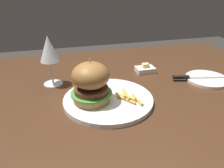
{
  "coord_description": "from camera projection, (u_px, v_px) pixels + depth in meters",
  "views": [
    {
      "loc": [
        -0.2,
        -0.66,
        1.09
      ],
      "look_at": [
        -0.04,
        -0.07,
        0.78
      ],
      "focal_mm": 35.0,
      "sensor_mm": 36.0,
      "label": 1
    }
  ],
  "objects": [
    {
      "name": "dining_table",
      "position": [
        117.0,
        107.0,
        0.82
      ],
      "size": [
        1.3,
        0.83,
        0.74
      ],
      "color": "#472B19",
      "rests_on": "ground"
    },
    {
      "name": "main_plate",
      "position": [
        108.0,
        100.0,
        0.68
      ],
      "size": [
        0.28,
        0.28,
        0.01
      ],
      "primitive_type": "cylinder",
      "color": "white",
      "rests_on": "dining_table"
    },
    {
      "name": "fries_pile",
      "position": [
        128.0,
        97.0,
        0.66
      ],
      "size": [
        0.06,
        0.09,
        0.02
      ],
      "color": "gold",
      "rests_on": "main_plate"
    },
    {
      "name": "table_knife",
      "position": [
        194.0,
        77.0,
        0.81
      ],
      "size": [
        0.2,
        0.06,
        0.01
      ],
      "color": "silver",
      "rests_on": "bread_plate"
    },
    {
      "name": "bread_plate",
      "position": [
        207.0,
        79.0,
        0.82
      ],
      "size": [
        0.15,
        0.15,
        0.01
      ],
      "primitive_type": "cylinder",
      "color": "white",
      "rests_on": "dining_table"
    },
    {
      "name": "wine_glass",
      "position": [
        49.0,
        51.0,
        0.73
      ],
      "size": [
        0.07,
        0.07,
        0.18
      ],
      "color": "silver",
      "rests_on": "dining_table"
    },
    {
      "name": "butter_dish",
      "position": [
        145.0,
        69.0,
        0.88
      ],
      "size": [
        0.07,
        0.05,
        0.04
      ],
      "color": "white",
      "rests_on": "dining_table"
    },
    {
      "name": "burger_sandwich",
      "position": [
        91.0,
        82.0,
        0.63
      ],
      "size": [
        0.12,
        0.12,
        0.13
      ],
      "color": "#B78447",
      "rests_on": "main_plate"
    }
  ]
}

